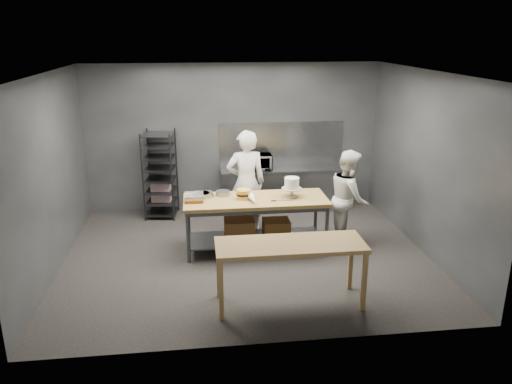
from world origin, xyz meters
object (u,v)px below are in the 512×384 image
chef_behind (246,183)px  chef_right (349,198)px  near_counter (290,249)px  microwave (258,162)px  layer_cake (243,194)px  frosted_cake_stand (292,185)px  speed_rack (160,175)px  work_table (255,218)px

chef_behind → chef_right: chef_behind is taller
near_counter → chef_behind: (-0.32, 2.59, 0.16)m
microwave → layer_cake: (-0.50, -1.92, -0.05)m
frosted_cake_stand → near_counter: bearing=-101.4°
speed_rack → chef_right: (3.32, -1.81, -0.01)m
work_table → speed_rack: 2.53m
chef_right → microwave: bearing=44.6°
speed_rack → layer_cake: speed_rack is taller
chef_right → microwave: size_ratio=3.11×
work_table → chef_behind: bearing=96.0°
near_counter → layer_cake: (-0.45, 1.86, 0.19)m
near_counter → layer_cake: size_ratio=8.59×
near_counter → chef_right: 2.35m
speed_rack → frosted_cake_stand: (2.30, -1.85, 0.28)m
frosted_cake_stand → layer_cake: bearing=179.4°
speed_rack → chef_behind: 1.96m
chef_right → layer_cake: chef_right is taller
frosted_cake_stand → layer_cake: frosted_cake_stand is taller
chef_right → layer_cake: 1.85m
work_table → layer_cake: size_ratio=10.30×
work_table → layer_cake: layer_cake is taller
chef_right → work_table: bearing=101.2°
chef_behind → frosted_cake_stand: 1.03m
near_counter → frosted_cake_stand: (0.37, 1.85, 0.32)m
near_counter → frosted_cake_stand: frosted_cake_stand is taller
chef_behind → work_table: bearing=91.8°
frosted_cake_stand → work_table: bearing=-179.0°
chef_behind → microwave: chef_behind is taller
work_table → near_counter: work_table is taller
frosted_cake_stand → chef_right: bearing=2.5°
microwave → layer_cake: size_ratio=2.33×
work_table → chef_right: (1.64, 0.06, 0.27)m
chef_right → layer_cake: (-1.84, -0.04, 0.16)m
chef_behind → frosted_cake_stand: (0.70, -0.74, 0.17)m
work_table → near_counter: size_ratio=1.20×
layer_cake → work_table: bearing=-5.6°
work_table → frosted_cake_stand: bearing=1.0°
chef_behind → chef_right: (1.72, -0.69, -0.13)m
microwave → layer_cake: bearing=-104.5°
microwave → work_table: bearing=-98.6°
microwave → near_counter: bearing=-90.8°
work_table → microwave: (0.29, 1.94, 0.48)m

